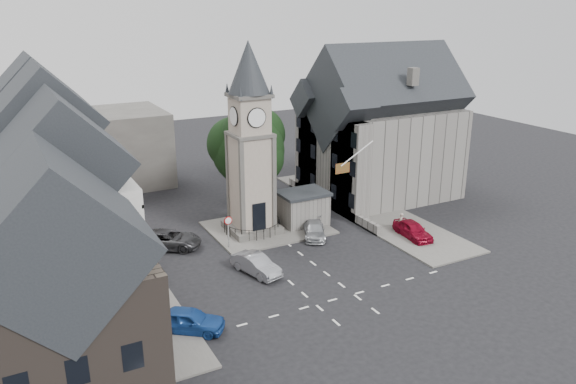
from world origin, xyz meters
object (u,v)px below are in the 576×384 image
car_east_red (413,230)px  clock_tower (250,141)px  car_west_blue (189,320)px  pedestrian (401,222)px  stone_shelter (303,208)px

car_east_red → clock_tower: bearing=151.8°
car_west_blue → pedestrian: 22.40m
stone_shelter → pedestrian: (6.70, -5.50, -0.71)m
stone_shelter → clock_tower: bearing=174.2°
pedestrian → stone_shelter: bearing=-80.9°
stone_shelter → car_west_blue: size_ratio=0.98×
car_west_blue → clock_tower: bearing=-1.9°
stone_shelter → car_east_red: (6.70, -7.13, -0.82)m
car_west_blue → car_east_red: 21.97m
stone_shelter → pedestrian: size_ratio=2.56×
stone_shelter → car_west_blue: bearing=-140.5°
clock_tower → pedestrian: 14.87m
clock_tower → car_west_blue: bearing=-128.2°
car_east_red → pedestrian: 1.63m
stone_shelter → car_east_red: stone_shelter is taller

